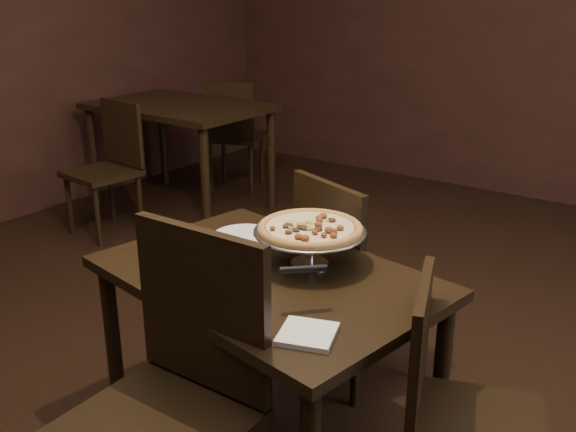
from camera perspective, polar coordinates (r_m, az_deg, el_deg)
The scene contains 16 objects.
room at distance 1.83m, azimuth 1.56°, elevation 14.90°, with size 6.04×7.04×2.84m.
dining_table at distance 2.13m, azimuth -1.89°, elevation -7.22°, with size 1.19×0.90×0.68m.
background_table at distance 4.70m, azimuth -9.63°, elevation 8.60°, with size 1.24×0.82×0.77m.
pizza_stand at distance 2.10m, azimuth 1.97°, elevation -1.15°, with size 0.38×0.38×0.15m.
parmesan_shaker at distance 2.20m, azimuth -8.85°, elevation -2.60°, with size 0.06×0.06×0.11m.
pepper_flake_shaker at distance 2.03m, azimuth -5.70°, elevation -4.36°, with size 0.06×0.06×0.10m.
packet_caddy at distance 2.16m, azimuth -7.10°, elevation -3.51°, with size 0.09×0.09×0.07m.
napkin_stack at distance 1.73m, azimuth 1.75°, elevation -10.45°, with size 0.14×0.14×0.02m, color white.
plate_left at distance 2.38m, azimuth -3.93°, elevation -1.79°, with size 0.23×0.23×0.01m, color white.
plate_near at distance 1.90m, azimuth -6.92°, elevation -7.63°, with size 0.22×0.22×0.01m, color white.
serving_spatula at distance 1.81m, azimuth 1.36°, elevation -4.81°, with size 0.18×0.18×0.03m.
chair_far at distance 2.57m, azimuth 5.50°, elevation -5.12°, with size 0.53×0.53×0.88m.
chair_near at distance 1.82m, azimuth -10.09°, elevation -15.27°, with size 0.45×0.45×0.96m.
chair_side at distance 1.93m, azimuth 14.54°, elevation -16.11°, with size 0.48×0.48×0.81m.
bg_chair_far at distance 5.13m, azimuth -4.87°, elevation 7.54°, with size 0.54×0.54×0.88m.
bg_chair_near at distance 4.37m, azimuth -15.56°, elevation 4.60°, with size 0.44×0.44×0.86m.
Camera 1 is at (1.09, -1.48, 1.56)m, focal length 40.00 mm.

